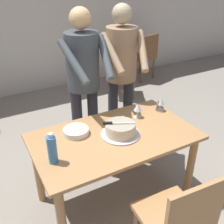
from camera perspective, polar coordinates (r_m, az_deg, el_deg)
name	(u,v)px	position (r m, az deg, el deg)	size (l,w,h in m)	color
ground_plane	(114,198)	(2.79, 0.43, -17.86)	(14.00, 14.00, 0.00)	gray
back_wall	(23,13)	(4.85, -18.41, 19.33)	(10.00, 0.12, 2.70)	silver
main_dining_table	(114,147)	(2.38, 0.48, -7.42)	(1.40, 0.81, 0.75)	tan
cake_on_platter	(120,130)	(2.28, 1.82, -3.76)	(0.34, 0.34, 0.11)	silver
cake_knife	(112,123)	(2.25, 0.02, -2.40)	(0.25, 0.14, 0.02)	silver
plate_stack	(76,131)	(2.33, -7.67, -4.10)	(0.22, 0.22, 0.05)	white
wine_glass_near	(138,108)	(2.53, 5.50, 0.93)	(0.08, 0.08, 0.14)	silver
wine_glass_far	(160,101)	(2.68, 10.29, 2.25)	(0.08, 0.08, 0.14)	silver
water_bottle	(52,149)	(1.99, -12.62, -7.74)	(0.07, 0.07, 0.25)	#387AC6
person_cutting_cake	(83,77)	(2.65, -6.12, 7.52)	(0.47, 0.55, 1.72)	#2D2D38
person_standing_beside	(121,68)	(2.87, 2.02, 9.31)	(0.46, 0.57, 1.72)	#2D2D38
chair_near_side	(178,219)	(2.04, 13.98, -21.18)	(0.47, 0.47, 0.90)	tan
background_chair_0	(122,70)	(4.53, 2.24, 8.86)	(0.59, 0.59, 0.90)	brown
background_chair_1	(144,55)	(5.38, 6.90, 11.92)	(0.53, 0.53, 0.90)	brown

